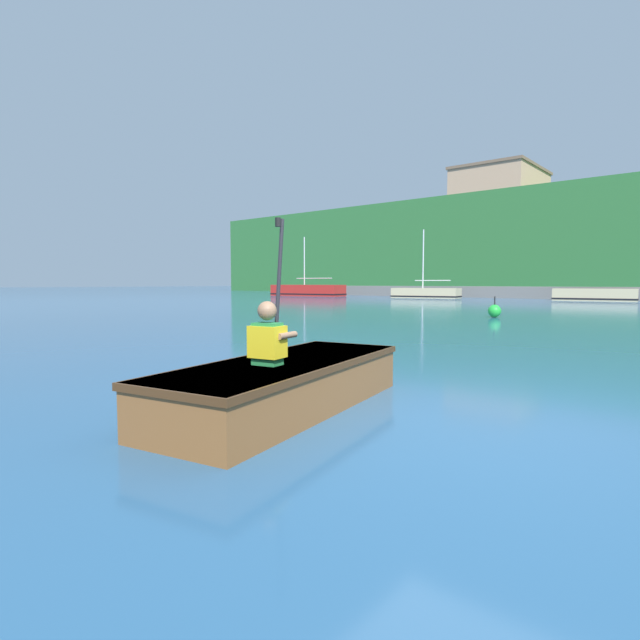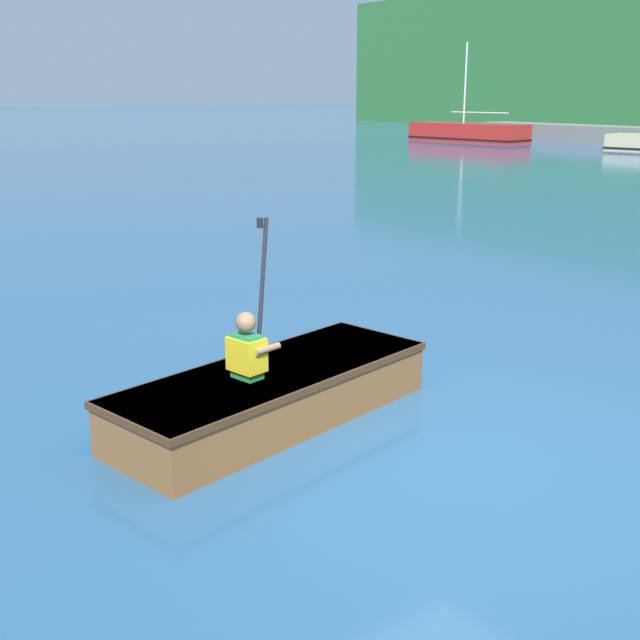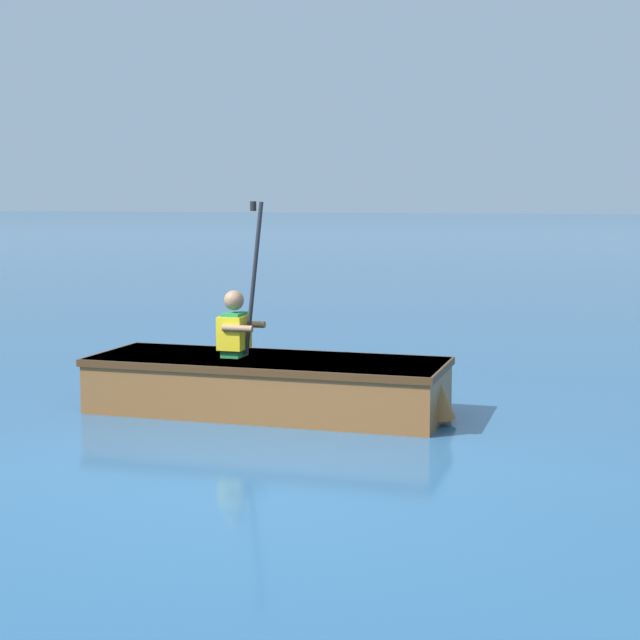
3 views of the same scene
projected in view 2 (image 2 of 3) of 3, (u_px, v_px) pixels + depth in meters
The scene contains 4 objects.
ground_plane at pixel (457, 458), 6.22m from camera, with size 300.00×300.00×0.00m, color #28567F.
moored_boat_dock_west_end at pixel (468, 133), 45.91m from camera, with size 7.31×2.98×5.42m.
rowboat_foreground at pixel (277, 390), 6.91m from camera, with size 1.61×3.17×0.46m.
person_paddler at pixel (248, 347), 6.55m from camera, with size 0.40×0.40×1.31m.
Camera 2 is at (3.94, -4.24, 2.74)m, focal length 45.00 mm.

